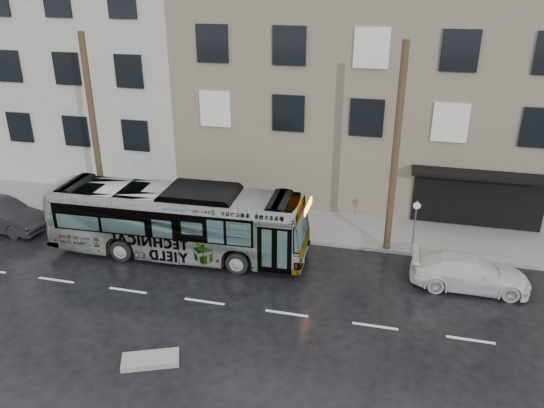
# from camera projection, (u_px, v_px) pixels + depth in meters

# --- Properties ---
(ground) EXTENTS (120.00, 120.00, 0.00)m
(ground) POSITION_uv_depth(u_px,v_px,m) (225.00, 269.00, 22.33)
(ground) COLOR black
(ground) RESTS_ON ground
(sidewalk) EXTENTS (90.00, 3.60, 0.15)m
(sidewalk) POSITION_uv_depth(u_px,v_px,m) (257.00, 220.00, 26.67)
(sidewalk) COLOR gray
(sidewalk) RESTS_ON ground
(building_taupe) EXTENTS (20.00, 12.00, 11.00)m
(building_taupe) POSITION_uv_depth(u_px,v_px,m) (376.00, 88.00, 30.38)
(building_taupe) COLOR gray
(building_taupe) RESTS_ON ground
(building_grey) EXTENTS (26.00, 15.00, 16.00)m
(building_grey) POSITION_uv_depth(u_px,v_px,m) (36.00, 31.00, 35.84)
(building_grey) COLOR beige
(building_grey) RESTS_ON ground
(utility_pole_front) EXTENTS (0.30, 0.30, 9.00)m
(utility_pole_front) POSITION_uv_depth(u_px,v_px,m) (396.00, 152.00, 22.00)
(utility_pole_front) COLOR brown
(utility_pole_front) RESTS_ON sidewalk
(utility_pole_rear) EXTENTS (0.30, 0.30, 9.00)m
(utility_pole_rear) POSITION_uv_depth(u_px,v_px,m) (94.00, 130.00, 25.11)
(utility_pole_rear) COLOR brown
(utility_pole_rear) RESTS_ON sidewalk
(sign_post) EXTENTS (0.06, 0.06, 2.40)m
(sign_post) POSITION_uv_depth(u_px,v_px,m) (414.00, 226.00, 23.06)
(sign_post) COLOR slate
(sign_post) RESTS_ON sidewalk
(bus) EXTENTS (11.42, 3.02, 3.16)m
(bus) POSITION_uv_depth(u_px,v_px,m) (177.00, 221.00, 23.02)
(bus) COLOR #B2B2B2
(bus) RESTS_ON ground
(white_sedan) EXTENTS (4.57, 1.93, 1.32)m
(white_sedan) POSITION_uv_depth(u_px,v_px,m) (470.00, 272.00, 20.82)
(white_sedan) COLOR silver
(white_sedan) RESTS_ON ground
(dark_sedan) EXTENTS (4.64, 1.98, 1.49)m
(dark_sedan) POSITION_uv_depth(u_px,v_px,m) (2.00, 215.00, 25.58)
(dark_sedan) COLOR black
(dark_sedan) RESTS_ON ground
(slush_pile) EXTENTS (1.97, 1.44, 0.18)m
(slush_pile) POSITION_uv_depth(u_px,v_px,m) (151.00, 360.00, 16.90)
(slush_pile) COLOR gray
(slush_pile) RESTS_ON ground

